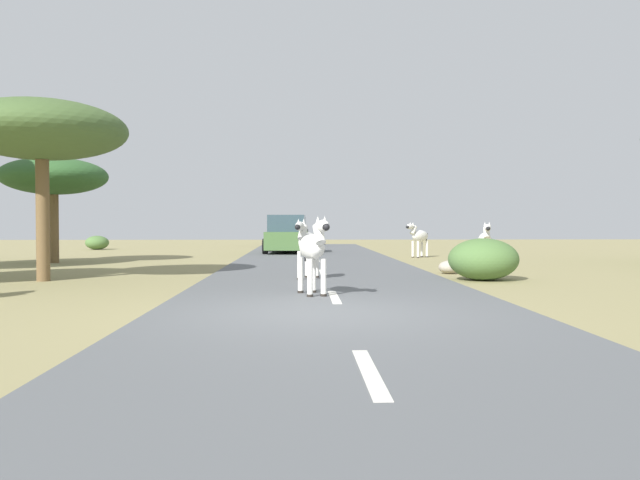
% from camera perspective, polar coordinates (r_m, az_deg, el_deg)
% --- Properties ---
extents(ground_plane, '(90.00, 90.00, 0.00)m').
position_cam_1_polar(ground_plane, '(10.01, -0.18, -6.70)').
color(ground_plane, '#8E8456').
extents(road, '(6.00, 64.00, 0.05)m').
position_cam_1_polar(road, '(10.02, 1.90, -6.54)').
color(road, '#56595B').
rests_on(road, ground_plane).
extents(lane_markings, '(0.16, 56.00, 0.01)m').
position_cam_1_polar(lane_markings, '(9.03, 2.32, -7.25)').
color(lane_markings, silver).
rests_on(lane_markings, road).
extents(zebra_0, '(0.71, 1.52, 1.48)m').
position_cam_1_polar(zebra_0, '(15.85, -1.13, -0.28)').
color(zebra_0, silver).
rests_on(zebra_0, road).
extents(zebra_1, '(0.68, 1.56, 1.50)m').
position_cam_1_polar(zebra_1, '(12.30, -0.62, -0.73)').
color(zebra_1, silver).
rests_on(zebra_1, road).
extents(zebra_3, '(0.58, 1.53, 1.46)m').
position_cam_1_polar(zebra_3, '(20.40, 14.38, -0.10)').
color(zebra_3, silver).
rests_on(zebra_3, ground_plane).
extents(zebra_4, '(1.22, 1.24, 1.46)m').
position_cam_1_polar(zebra_4, '(26.84, 8.72, 0.31)').
color(zebra_4, silver).
rests_on(zebra_4, ground_plane).
extents(car_0, '(2.26, 4.46, 1.74)m').
position_cam_1_polar(car_0, '(39.41, -2.53, 0.68)').
color(car_0, black).
rests_on(car_0, road).
extents(car_1, '(2.15, 4.41, 1.74)m').
position_cam_1_polar(car_1, '(29.90, -2.92, 0.41)').
color(car_1, '#476B38').
rests_on(car_1, road).
extents(tree_2, '(4.10, 4.10, 4.42)m').
position_cam_1_polar(tree_2, '(17.36, -23.36, 8.81)').
color(tree_2, brown).
rests_on(tree_2, ground_plane).
extents(tree_5, '(3.74, 3.74, 3.75)m').
position_cam_1_polar(tree_5, '(24.95, -22.45, 5.18)').
color(tree_5, brown).
rests_on(tree_5, ground_plane).
extents(bush_1, '(1.24, 1.11, 0.74)m').
position_cam_1_polar(bush_1, '(36.50, -19.09, -0.22)').
color(bush_1, '#4C7038').
rests_on(bush_1, ground_plane).
extents(bush_2, '(1.75, 1.57, 1.05)m').
position_cam_1_polar(bush_2, '(16.56, 14.23, -1.66)').
color(bush_2, '#4C7038').
rests_on(bush_2, ground_plane).
extents(rock_1, '(0.60, 0.62, 0.37)m').
position_cam_1_polar(rock_1, '(18.51, 11.35, -2.37)').
color(rock_1, '#A89E8C').
rests_on(rock_1, ground_plane).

